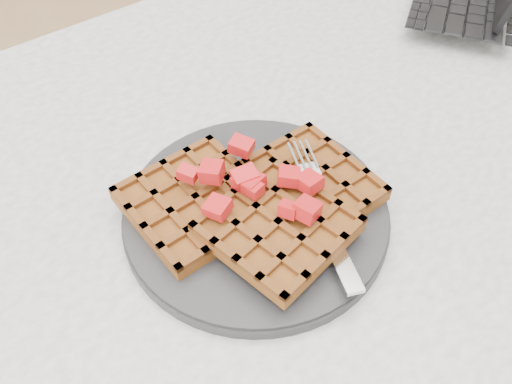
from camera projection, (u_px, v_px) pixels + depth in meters
table at (321, 224)px, 0.70m from camera, size 1.20×0.80×0.75m
plate at (256, 214)px, 0.55m from camera, size 0.26×0.26×0.02m
waffles at (259, 203)px, 0.54m from camera, size 0.22×0.20×0.03m
strawberry_pile at (256, 182)px, 0.52m from camera, size 0.15×0.15×0.02m
fork at (318, 209)px, 0.53m from camera, size 0.09×0.18×0.02m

